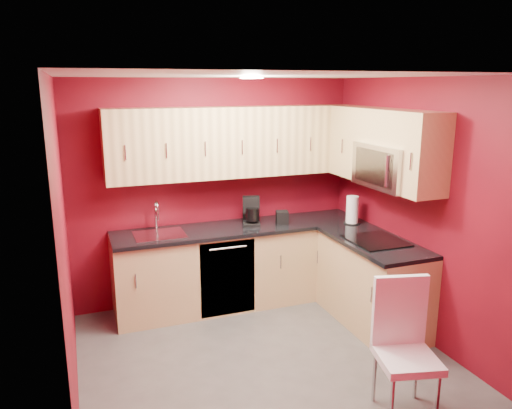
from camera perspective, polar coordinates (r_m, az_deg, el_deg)
floor at (r=4.77m, az=0.84°, el=-17.07°), size 3.20×3.20×0.00m
ceiling at (r=4.10m, az=0.97°, el=14.53°), size 3.20×3.20×0.00m
wall_back at (r=5.65m, az=-4.66°, el=1.47°), size 3.20×0.00×3.20m
wall_front at (r=3.01m, az=11.57°, el=-9.89°), size 3.20×0.00×3.20m
wall_left at (r=4.00m, az=-21.04°, el=-4.56°), size 0.00×3.00×3.00m
wall_right at (r=5.06m, az=18.02°, el=-0.60°), size 0.00×3.00×3.00m
base_cabinets_back at (r=5.66m, az=-1.70°, el=-7.07°), size 2.80×0.60×0.87m
base_cabinets_right at (r=5.33m, az=13.13°, el=-8.80°), size 0.60×1.30×0.87m
countertop_back at (r=5.51m, az=-1.68°, el=-2.68°), size 2.80×0.63×0.04m
countertop_right at (r=5.16m, az=13.36°, el=-4.20°), size 0.63×1.27×0.04m
upper_cabinets_back at (r=5.45m, az=-2.23°, el=7.18°), size 2.80×0.35×0.75m
upper_cabinets_right at (r=5.20m, az=13.99°, el=7.17°), size 0.35×1.55×0.75m
microwave at (r=5.01m, az=15.10°, el=4.26°), size 0.42×0.76×0.42m
cooktop at (r=5.12m, az=13.54°, el=-4.05°), size 0.50×0.55×0.01m
sink at (r=5.30m, az=-11.01°, el=-2.98°), size 0.52×0.42×0.35m
dishwasher_front at (r=5.34m, az=-3.25°, el=-8.42°), size 0.60×0.02×0.82m
downlight at (r=4.38m, az=-0.51°, el=14.27°), size 0.20×0.20×0.01m
coffee_maker at (r=5.51m, az=-0.53°, el=-0.78°), size 0.25×0.29×0.31m
napkin_holder at (r=5.59m, az=3.00°, el=-1.48°), size 0.16×0.16×0.14m
paper_towel at (r=5.66m, az=10.94°, el=-0.62°), size 0.19×0.19×0.31m
dining_chair at (r=3.98m, az=16.93°, el=-15.81°), size 0.51×0.53×1.04m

